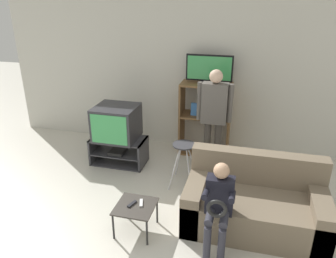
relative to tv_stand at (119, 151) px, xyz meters
name	(u,v)px	position (x,y,z in m)	size (l,w,h in m)	color
wall_back	(178,76)	(0.75, 1.02, 1.08)	(6.40, 0.06, 2.60)	beige
tv_stand	(119,151)	(0.00, 0.00, 0.00)	(0.89, 0.49, 0.44)	#38383D
television_main	(117,123)	(-0.01, 0.01, 0.50)	(0.67, 0.62, 0.55)	#2D2D33
media_shelf	(205,119)	(1.31, 0.73, 0.43)	(0.85, 0.43, 1.27)	brown
television_flat	(209,70)	(1.34, 0.76, 1.27)	(0.76, 0.20, 0.47)	black
folding_stool	(184,153)	(1.18, -0.37, 0.30)	(0.37, 0.46, 0.66)	#B7B7BC
snack_table	(135,208)	(0.85, -1.53, 0.10)	(0.45, 0.45, 0.36)	#38332D
remote_control_black	(132,204)	(0.80, -1.52, 0.15)	(0.04, 0.14, 0.02)	#232328
remote_control_white	(141,203)	(0.90, -1.48, 0.15)	(0.04, 0.14, 0.02)	silver
couch	(254,204)	(2.20, -1.06, 0.07)	(1.64, 0.89, 0.85)	#756651
person_standing_adult	(214,112)	(1.52, 0.15, 0.78)	(0.53, 0.20, 1.64)	#3D3833
person_seated_child	(219,202)	(1.81, -1.57, 0.39)	(0.33, 0.43, 1.03)	#2D2D38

